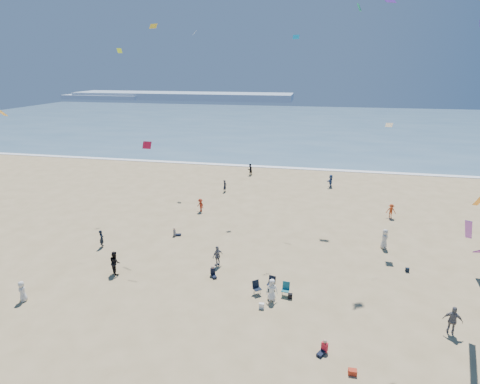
# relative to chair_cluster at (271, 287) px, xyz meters

# --- Properties ---
(ocean) EXTENTS (220.00, 100.00, 0.06)m
(ocean) POSITION_rel_chair_cluster_xyz_m (-4.00, 85.54, -0.47)
(ocean) COLOR #476B84
(ocean) RESTS_ON ground
(surf_line) EXTENTS (220.00, 1.20, 0.08)m
(surf_line) POSITION_rel_chair_cluster_xyz_m (-4.00, 35.54, -0.46)
(surf_line) COLOR white
(surf_line) RESTS_ON ground
(headland_far) EXTENTS (110.00, 20.00, 3.20)m
(headland_far) POSITION_rel_chair_cluster_xyz_m (-64.00, 160.54, 1.10)
(headland_far) COLOR #7A8EA8
(headland_far) RESTS_ON ground
(headland_near) EXTENTS (40.00, 14.00, 2.00)m
(headland_near) POSITION_rel_chair_cluster_xyz_m (-104.00, 155.54, 0.50)
(headland_near) COLOR #7A8EA8
(headland_near) RESTS_ON ground
(standing_flyers) EXTENTS (29.22, 49.43, 1.89)m
(standing_flyers) POSITION_rel_chair_cluster_xyz_m (0.53, 4.79, 0.37)
(standing_flyers) COLOR black
(standing_flyers) RESTS_ON ground
(seated_group) EXTENTS (14.96, 19.48, 0.84)m
(seated_group) POSITION_rel_chair_cluster_xyz_m (-1.66, -3.34, -0.08)
(seated_group) COLOR white
(seated_group) RESTS_ON ground
(chair_cluster) EXTENTS (2.76, 1.58, 1.00)m
(chair_cluster) POSITION_rel_chair_cluster_xyz_m (0.00, 0.00, 0.00)
(chair_cluster) COLOR black
(chair_cluster) RESTS_ON ground
(white_tote) EXTENTS (0.35, 0.20, 0.40)m
(white_tote) POSITION_rel_chair_cluster_xyz_m (-0.41, -1.93, -0.30)
(white_tote) COLOR white
(white_tote) RESTS_ON ground
(black_backpack) EXTENTS (0.30, 0.22, 0.38)m
(black_backpack) POSITION_rel_chair_cluster_xyz_m (1.41, -0.40, -0.31)
(black_backpack) COLOR black
(black_backpack) RESTS_ON ground
(cooler) EXTENTS (0.45, 0.30, 0.30)m
(cooler) POSITION_rel_chair_cluster_xyz_m (5.15, -6.66, -0.35)
(cooler) COLOR #B32F19
(cooler) RESTS_ON ground
(navy_bag) EXTENTS (0.28, 0.18, 0.34)m
(navy_bag) POSITION_rel_chair_cluster_xyz_m (10.32, 5.09, -0.33)
(navy_bag) COLOR black
(navy_bag) RESTS_ON ground
(kites_aloft) EXTENTS (40.13, 39.06, 27.63)m
(kites_aloft) POSITION_rel_chair_cluster_xyz_m (5.48, 4.71, 13.54)
(kites_aloft) COLOR #E31D60
(kites_aloft) RESTS_ON ground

